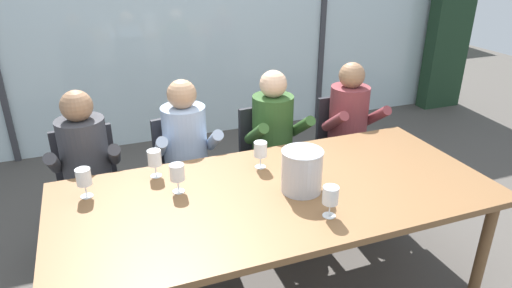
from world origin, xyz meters
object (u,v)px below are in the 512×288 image
at_px(dining_table, 277,199).
at_px(chair_near_curtain, 89,180).
at_px(chair_left_of_center, 186,165).
at_px(person_charcoal_jacket, 86,167).
at_px(person_maroon_top, 352,126).
at_px(chair_center, 269,152).
at_px(wine_glass_by_left_taster, 331,196).
at_px(wine_glass_center_pour, 84,178).
at_px(wine_glass_spare_empty, 155,159).
at_px(person_pale_blue_shirt, 187,151).
at_px(wine_glass_near_bucket, 177,174).
at_px(ice_bucket_primary, 302,170).
at_px(person_olive_shirt, 277,138).
at_px(wine_glass_by_right_taster, 260,150).
at_px(chair_right_of_center, 344,140).

xyz_separation_m(dining_table, chair_near_curtain, (-1.04, 0.98, -0.18)).
height_order(dining_table, chair_left_of_center, chair_left_of_center).
relative_size(person_charcoal_jacket, person_maroon_top, 1.00).
relative_size(chair_center, person_charcoal_jacket, 0.73).
relative_size(chair_near_curtain, wine_glass_by_left_taster, 5.06).
height_order(dining_table, wine_glass_center_pour, wine_glass_center_pour).
relative_size(wine_glass_center_pour, wine_glass_spare_empty, 1.00).
bearing_deg(wine_glass_spare_empty, person_maroon_top, 14.17).
height_order(person_pale_blue_shirt, wine_glass_spare_empty, person_pale_blue_shirt).
relative_size(chair_near_curtain, wine_glass_near_bucket, 5.06).
distance_m(person_pale_blue_shirt, wine_glass_spare_empty, 0.54).
bearing_deg(wine_glass_spare_empty, chair_center, 28.81).
bearing_deg(chair_center, ice_bucket_primary, -108.07).
distance_m(dining_table, person_maroon_top, 1.34).
relative_size(chair_left_of_center, wine_glass_spare_empty, 5.06).
bearing_deg(person_olive_shirt, person_maroon_top, -2.08).
distance_m(chair_near_curtain, wine_glass_by_right_taster, 1.30).
bearing_deg(chair_left_of_center, chair_right_of_center, -8.68).
distance_m(chair_near_curtain, person_charcoal_jacket, 0.22).
xyz_separation_m(chair_near_curtain, wine_glass_by_left_taster, (1.19, -1.32, 0.36)).
height_order(chair_center, person_maroon_top, person_maroon_top).
height_order(dining_table, person_maroon_top, person_maroon_top).
xyz_separation_m(person_maroon_top, wine_glass_spare_empty, (-1.67, -0.42, 0.18)).
bearing_deg(person_pale_blue_shirt, chair_center, 11.91).
bearing_deg(chair_near_curtain, wine_glass_by_right_taster, -36.38).
bearing_deg(dining_table, wine_glass_spare_empty, 145.64).
height_order(person_maroon_top, wine_glass_center_pour, person_maroon_top).
distance_m(wine_glass_by_left_taster, wine_glass_by_right_taster, 0.67).
relative_size(chair_near_curtain, chair_left_of_center, 1.00).
bearing_deg(chair_center, wine_glass_by_left_taster, -104.60).
relative_size(dining_table, chair_near_curtain, 2.89).
height_order(chair_right_of_center, person_maroon_top, person_maroon_top).
distance_m(person_maroon_top, wine_glass_spare_empty, 1.73).
distance_m(person_charcoal_jacket, wine_glass_by_right_taster, 1.19).
distance_m(person_olive_shirt, wine_glass_by_right_taster, 0.66).
bearing_deg(person_charcoal_jacket, wine_glass_by_left_taster, -44.32).
bearing_deg(wine_glass_spare_empty, ice_bucket_primary, -31.90).
bearing_deg(wine_glass_by_right_taster, chair_right_of_center, 32.46).
relative_size(person_maroon_top, ice_bucket_primary, 4.71).
height_order(chair_near_curtain, wine_glass_near_bucket, wine_glass_near_bucket).
bearing_deg(person_olive_shirt, chair_near_curtain, 172.47).
height_order(chair_left_of_center, person_olive_shirt, person_olive_shirt).
height_order(person_olive_shirt, person_maroon_top, same).
height_order(chair_left_of_center, ice_bucket_primary, ice_bucket_primary).
bearing_deg(chair_center, chair_right_of_center, -5.81).
bearing_deg(wine_glass_near_bucket, chair_center, 41.18).
xyz_separation_m(chair_left_of_center, chair_right_of_center, (1.38, -0.01, 0.00)).
bearing_deg(wine_glass_by_right_taster, wine_glass_near_bucket, -167.57).
relative_size(wine_glass_by_left_taster, wine_glass_spare_empty, 1.00).
xyz_separation_m(person_pale_blue_shirt, wine_glass_center_pour, (-0.69, -0.53, 0.18)).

